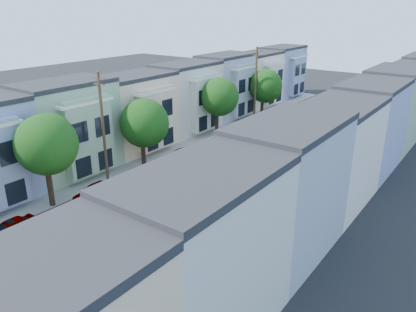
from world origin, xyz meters
The scene contains 25 objects.
ground centered at (0.00, 0.00, 0.00)m, with size 160.00×160.00×0.00m, color black.
road_slab centered at (0.00, 15.00, 0.01)m, with size 12.00×70.00×0.02m, color black.
curb_left centered at (-6.05, 15.00, 0.07)m, with size 0.30×70.00×0.15m, color gray.
curb_right centered at (6.05, 15.00, 0.07)m, with size 0.30×70.00×0.15m, color gray.
sidewalk_left centered at (-7.35, 15.00, 0.07)m, with size 2.60×70.00×0.15m, color gray.
sidewalk_right centered at (7.35, 15.00, 0.07)m, with size 2.60×70.00×0.15m, color gray.
centerline centered at (0.00, 15.00, 0.00)m, with size 0.12×70.00×0.01m, color gold.
townhouse_row_left centered at (-11.15, 15.00, 0.00)m, with size 5.00×70.00×8.50m, color white.
townhouse_row_right centered at (11.15, 15.00, 0.00)m, with size 5.00×70.00×8.50m, color white.
tree_b centered at (-6.30, -3.49, 5.34)m, with size 4.70×4.70×7.72m.
tree_c centered at (-6.30, 6.86, 4.66)m, with size 4.70×4.70×7.03m.
tree_d centered at (-6.30, 19.41, 5.01)m, with size 4.55×4.55×7.31m.
tree_e centered at (-6.30, 30.63, 4.61)m, with size 4.70×4.70×6.97m.
tree_far_r centered at (6.89, 31.46, 4.16)m, with size 3.10×3.10×5.76m.
utility_pole_near centered at (-6.30, 2.00, 5.15)m, with size 1.60×0.26×10.00m.
utility_pole_far centered at (-6.30, 28.00, 5.15)m, with size 1.60×0.26×10.00m.
fedex_truck centered at (1.24, -1.27, 1.75)m, with size 2.52×6.53×3.13m.
lead_sedan centered at (1.62, 10.64, 0.67)m, with size 1.87×4.46×1.34m, color black.
parked_left_b centered at (-4.90, -7.93, 0.64)m, with size 1.52×3.96×1.29m, color #0F103D.
parked_left_c centered at (-4.90, -0.50, 0.68)m, with size 1.62×4.22×1.37m, color gray.
parked_left_d centered at (-4.90, 10.40, 0.66)m, with size 1.56×4.06×1.32m, color #350606.
parked_right_a centered at (4.90, -6.19, 0.67)m, with size 2.23×4.84×1.34m, color #5B5E64.
parked_right_b centered at (4.90, -1.32, 0.67)m, with size 1.87×4.45×1.34m, color silver.
parked_right_c centered at (4.90, 19.17, 0.71)m, with size 1.50×4.24×1.41m, color black.
parked_right_d centered at (4.90, 27.58, 0.71)m, with size 1.49×4.23×1.41m, color black.
Camera 1 is at (20.75, -19.56, 15.24)m, focal length 35.00 mm.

